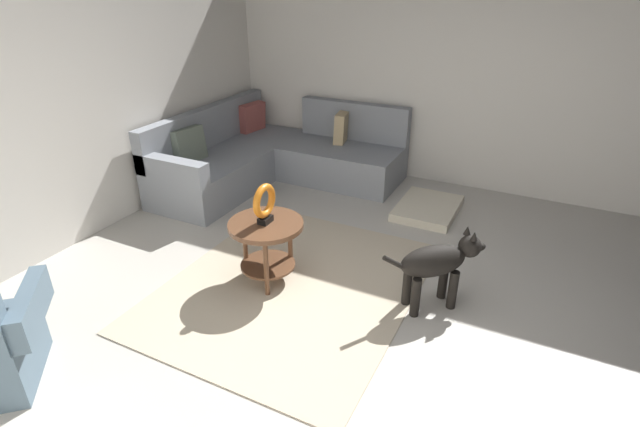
{
  "coord_description": "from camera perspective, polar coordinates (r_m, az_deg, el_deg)",
  "views": [
    {
      "loc": [
        -2.7,
        -0.98,
        2.32
      ],
      "look_at": [
        0.45,
        0.6,
        0.55
      ],
      "focal_mm": 27.26,
      "sensor_mm": 36.0,
      "label": 1
    }
  ],
  "objects": [
    {
      "name": "sectional_couch",
      "position": [
        5.92,
        -5.58,
        6.5
      ],
      "size": [
        2.2,
        2.25,
        0.88
      ],
      "color": "gray",
      "rests_on": "ground_plane"
    },
    {
      "name": "side_table",
      "position": [
        3.91,
        -6.32,
        -2.65
      ],
      "size": [
        0.6,
        0.6,
        0.54
      ],
      "color": "brown",
      "rests_on": "ground_plane"
    },
    {
      "name": "wall_right",
      "position": [
        5.81,
        17.22,
        15.91
      ],
      "size": [
        0.12,
        6.0,
        2.7
      ],
      "primitive_type": "cube",
      "color": "silver",
      "rests_on": "ground_plane"
    },
    {
      "name": "dog_bed_mat",
      "position": [
        5.31,
        12.52,
        0.61
      ],
      "size": [
        0.8,
        0.6,
        0.09
      ],
      "primitive_type": "cube",
      "color": "beige",
      "rests_on": "ground_plane"
    },
    {
      "name": "wall_back",
      "position": [
        4.86,
        -28.85,
        11.94
      ],
      "size": [
        6.0,
        0.12,
        2.7
      ],
      "primitive_type": "cube",
      "color": "silver",
      "rests_on": "ground_plane"
    },
    {
      "name": "dog",
      "position": [
        3.72,
        13.67,
        -5.67
      ],
      "size": [
        0.63,
        0.64,
        0.63
      ],
      "rotation": [
        0.0,
        0.0,
        3.91
      ],
      "color": "black",
      "rests_on": "ground_plane"
    },
    {
      "name": "ground_plane",
      "position": [
        3.72,
        5.29,
        -13.0
      ],
      "size": [
        6.0,
        6.0,
        0.1
      ],
      "primitive_type": "cube",
      "color": "#B7B2A8"
    },
    {
      "name": "torus_sculpture",
      "position": [
        3.77,
        -6.54,
        1.25
      ],
      "size": [
        0.28,
        0.08,
        0.33
      ],
      "color": "black",
      "rests_on": "side_table"
    },
    {
      "name": "area_rug",
      "position": [
        4.04,
        -3.22,
        -8.37
      ],
      "size": [
        2.3,
        1.9,
        0.01
      ],
      "primitive_type": "cube",
      "color": "#BCAD93",
      "rests_on": "ground_plane"
    }
  ]
}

